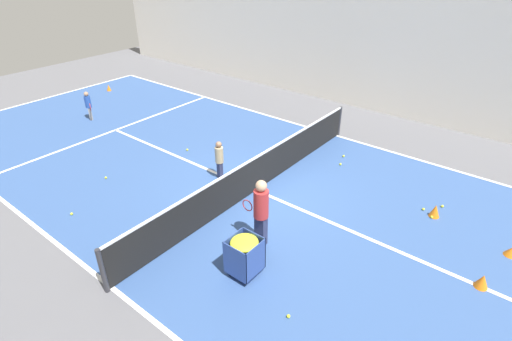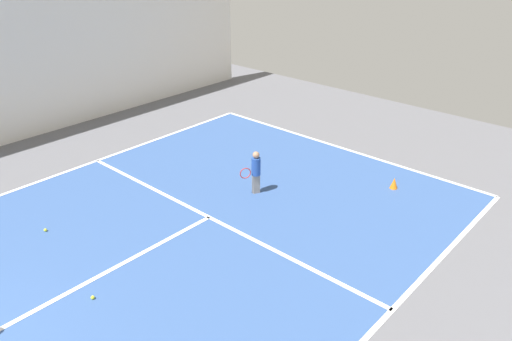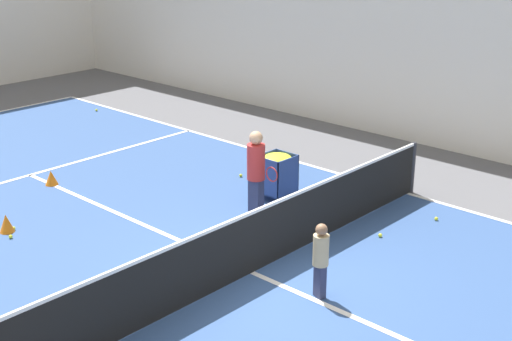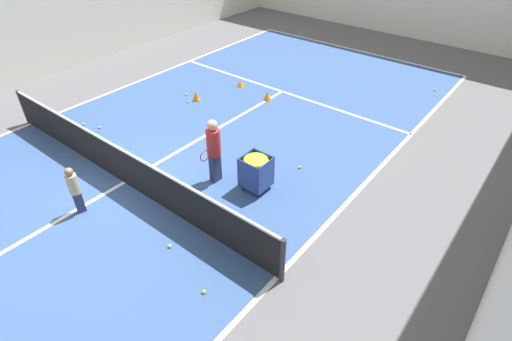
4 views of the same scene
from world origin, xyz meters
name	(u,v)px [view 2 (image 2 of 4)]	position (x,y,z in m)	size (l,w,h in m)	color
line_baseline_near	(340,147)	(0.00, -11.92, 0.01)	(9.17, 0.10, 0.00)	white
line_service_near	(209,217)	(0.00, -6.56, 0.01)	(9.17, 0.10, 0.00)	white
player_near_baseline	(255,170)	(-0.01, -8.13, 0.64)	(0.32, 0.56, 1.11)	gray
training_cone_1	(394,183)	(-2.45, -10.63, 0.15)	(0.20, 0.20, 0.29)	orange
tennis_ball_2	(45,230)	(2.22, -3.79, 0.04)	(0.07, 0.07, 0.07)	yellow
tennis_ball_11	(93,297)	(-0.48, -3.27, 0.04)	(0.07, 0.07, 0.07)	yellow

